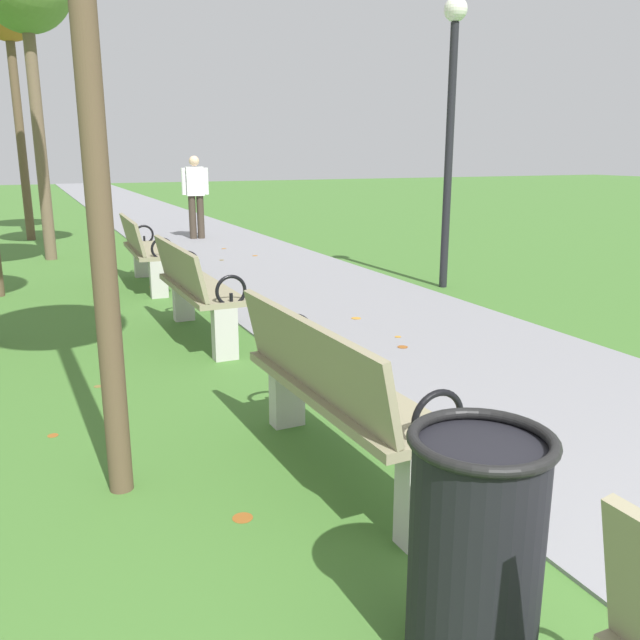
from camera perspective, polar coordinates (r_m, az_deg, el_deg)
paved_walkway at (r=18.48m, az=-14.08°, el=8.57°), size 2.72×44.00×0.02m
park_bench_2 at (r=3.49m, az=1.13°, el=-6.11°), size 0.53×1.62×0.90m
park_bench_3 at (r=6.23m, az=-10.71°, el=2.74°), size 0.48×1.60×0.90m
park_bench_4 at (r=8.86m, az=-14.93°, el=5.87°), size 0.52×1.61×0.90m
tree_5 at (r=14.72m, az=-25.44°, el=23.52°), size 1.40×1.40×5.25m
pedestrian_walking at (r=13.57m, az=-10.68°, el=10.73°), size 0.53×0.27×1.62m
trash_bin at (r=2.37m, az=13.24°, el=-18.79°), size 0.48×0.48×0.84m
lamp_post at (r=8.63m, az=11.25°, el=18.02°), size 0.28×0.28×3.48m
scattered_leaves at (r=6.40m, az=-5.78°, el=-1.12°), size 4.52×11.83×0.02m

